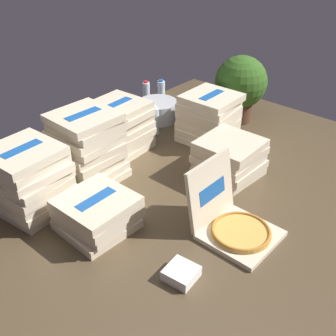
{
  "coord_description": "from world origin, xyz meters",
  "views": [
    {
      "loc": [
        -1.66,
        -1.34,
        1.52
      ],
      "look_at": [
        -0.04,
        0.1,
        0.14
      ],
      "focal_mm": 44.01,
      "sensor_mm": 36.0,
      "label": 1
    }
  ],
  "objects_px": {
    "pizza_stack_left_far": "(87,147)",
    "ice_bucket": "(158,111)",
    "pizza_stack_right_far": "(30,180)",
    "pizza_stack_right_near": "(229,158)",
    "water_bottle_0": "(146,94)",
    "pizza_stack_left_near": "(209,117)",
    "potted_plant": "(241,85)",
    "water_bottle_1": "(181,115)",
    "water_bottle_2": "(161,93)",
    "open_pizza_box": "(232,221)",
    "pizza_stack_right_mid": "(120,126)",
    "napkin_pile": "(181,273)",
    "pizza_stack_left_mid": "(97,213)",
    "water_bottle_3": "(155,121)"
  },
  "relations": [
    {
      "from": "pizza_stack_left_far",
      "to": "ice_bucket",
      "type": "height_order",
      "value": "pizza_stack_left_far"
    },
    {
      "from": "pizza_stack_right_far",
      "to": "pizza_stack_right_near",
      "type": "bearing_deg",
      "value": -30.91
    },
    {
      "from": "water_bottle_0",
      "to": "pizza_stack_left_near",
      "type": "bearing_deg",
      "value": -99.56
    },
    {
      "from": "pizza_stack_left_far",
      "to": "potted_plant",
      "type": "relative_size",
      "value": 0.85
    },
    {
      "from": "water_bottle_1",
      "to": "water_bottle_2",
      "type": "distance_m",
      "value": 0.5
    },
    {
      "from": "open_pizza_box",
      "to": "pizza_stack_right_mid",
      "type": "relative_size",
      "value": 1.09
    },
    {
      "from": "pizza_stack_right_mid",
      "to": "water_bottle_1",
      "type": "distance_m",
      "value": 0.57
    },
    {
      "from": "pizza_stack_left_far",
      "to": "pizza_stack_right_mid",
      "type": "distance_m",
      "value": 0.43
    },
    {
      "from": "open_pizza_box",
      "to": "pizza_stack_right_far",
      "type": "relative_size",
      "value": 1.05
    },
    {
      "from": "pizza_stack_right_mid",
      "to": "water_bottle_1",
      "type": "height_order",
      "value": "pizza_stack_right_mid"
    },
    {
      "from": "pizza_stack_left_far",
      "to": "napkin_pile",
      "type": "distance_m",
      "value": 1.07
    },
    {
      "from": "open_pizza_box",
      "to": "pizza_stack_right_mid",
      "type": "height_order",
      "value": "open_pizza_box"
    },
    {
      "from": "open_pizza_box",
      "to": "pizza_stack_left_far",
      "type": "xyz_separation_m",
      "value": [
        -0.16,
        1.01,
        0.15
      ]
    },
    {
      "from": "pizza_stack_left_far",
      "to": "water_bottle_1",
      "type": "xyz_separation_m",
      "value": [
        0.96,
        0.02,
        -0.12
      ]
    },
    {
      "from": "pizza_stack_left_mid",
      "to": "water_bottle_3",
      "type": "distance_m",
      "value": 1.17
    },
    {
      "from": "open_pizza_box",
      "to": "water_bottle_0",
      "type": "distance_m",
      "value": 1.8
    },
    {
      "from": "pizza_stack_left_near",
      "to": "water_bottle_2",
      "type": "height_order",
      "value": "pizza_stack_left_near"
    },
    {
      "from": "pizza_stack_left_near",
      "to": "ice_bucket",
      "type": "relative_size",
      "value": 1.27
    },
    {
      "from": "pizza_stack_right_mid",
      "to": "water_bottle_0",
      "type": "relative_size",
      "value": 1.75
    },
    {
      "from": "open_pizza_box",
      "to": "water_bottle_2",
      "type": "bearing_deg",
      "value": 54.84
    },
    {
      "from": "open_pizza_box",
      "to": "water_bottle_0",
      "type": "relative_size",
      "value": 1.91
    },
    {
      "from": "water_bottle_2",
      "to": "open_pizza_box",
      "type": "bearing_deg",
      "value": -125.16
    },
    {
      "from": "pizza_stack_right_near",
      "to": "water_bottle_2",
      "type": "distance_m",
      "value": 1.25
    },
    {
      "from": "water_bottle_0",
      "to": "napkin_pile",
      "type": "bearing_deg",
      "value": -131.12
    },
    {
      "from": "water_bottle_1",
      "to": "open_pizza_box",
      "type": "bearing_deg",
      "value": -127.59
    },
    {
      "from": "pizza_stack_right_mid",
      "to": "potted_plant",
      "type": "height_order",
      "value": "potted_plant"
    },
    {
      "from": "pizza_stack_left_near",
      "to": "pizza_stack_right_far",
      "type": "relative_size",
      "value": 0.98
    },
    {
      "from": "open_pizza_box",
      "to": "pizza_stack_right_near",
      "type": "relative_size",
      "value": 1.13
    },
    {
      "from": "open_pizza_box",
      "to": "water_bottle_3",
      "type": "bearing_deg",
      "value": 62.66
    },
    {
      "from": "open_pizza_box",
      "to": "pizza_stack_left_near",
      "type": "height_order",
      "value": "open_pizza_box"
    },
    {
      "from": "pizza_stack_left_far",
      "to": "pizza_stack_right_near",
      "type": "bearing_deg",
      "value": -45.95
    },
    {
      "from": "ice_bucket",
      "to": "potted_plant",
      "type": "relative_size",
      "value": 0.6
    },
    {
      "from": "ice_bucket",
      "to": "water_bottle_3",
      "type": "distance_m",
      "value": 0.26
    },
    {
      "from": "open_pizza_box",
      "to": "pizza_stack_right_far",
      "type": "distance_m",
      "value": 1.16
    },
    {
      "from": "pizza_stack_right_near",
      "to": "ice_bucket",
      "type": "relative_size",
      "value": 1.2
    },
    {
      "from": "open_pizza_box",
      "to": "pizza_stack_left_far",
      "type": "distance_m",
      "value": 1.03
    },
    {
      "from": "pizza_stack_right_far",
      "to": "potted_plant",
      "type": "xyz_separation_m",
      "value": [
        1.82,
        -0.22,
        0.1
      ]
    },
    {
      "from": "open_pizza_box",
      "to": "water_bottle_2",
      "type": "height_order",
      "value": "open_pizza_box"
    },
    {
      "from": "pizza_stack_right_mid",
      "to": "napkin_pile",
      "type": "xyz_separation_m",
      "value": [
        -0.68,
        -1.16,
        -0.15
      ]
    },
    {
      "from": "water_bottle_0",
      "to": "open_pizza_box",
      "type": "bearing_deg",
      "value": -120.79
    },
    {
      "from": "pizza_stack_left_near",
      "to": "potted_plant",
      "type": "relative_size",
      "value": 0.76
    },
    {
      "from": "pizza_stack_left_near",
      "to": "water_bottle_3",
      "type": "distance_m",
      "value": 0.43
    },
    {
      "from": "pizza_stack_left_near",
      "to": "water_bottle_3",
      "type": "height_order",
      "value": "pizza_stack_left_near"
    },
    {
      "from": "potted_plant",
      "to": "napkin_pile",
      "type": "distance_m",
      "value": 1.85
    },
    {
      "from": "water_bottle_3",
      "to": "napkin_pile",
      "type": "xyz_separation_m",
      "value": [
        -1.01,
        -1.13,
        -0.08
      ]
    },
    {
      "from": "pizza_stack_right_mid",
      "to": "pizza_stack_left_far",
      "type": "bearing_deg",
      "value": -160.99
    },
    {
      "from": "open_pizza_box",
      "to": "pizza_stack_right_mid",
      "type": "bearing_deg",
      "value": 78.04
    },
    {
      "from": "pizza_stack_right_far",
      "to": "water_bottle_0",
      "type": "distance_m",
      "value": 1.62
    },
    {
      "from": "water_bottle_0",
      "to": "pizza_stack_left_far",
      "type": "bearing_deg",
      "value": -153.58
    },
    {
      "from": "open_pizza_box",
      "to": "pizza_stack_left_mid",
      "type": "bearing_deg",
      "value": 128.6
    }
  ]
}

